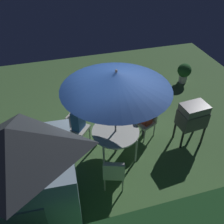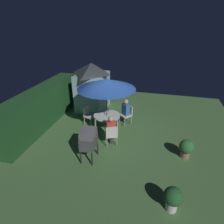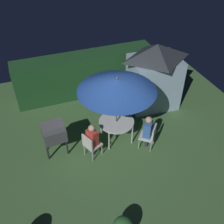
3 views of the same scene
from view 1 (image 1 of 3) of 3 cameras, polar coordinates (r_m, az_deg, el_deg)
The scene contains 12 objects.
ground_plane at distance 7.01m, azimuth 1.17°, elevation -6.58°, with size 11.00×11.00×0.00m, color #47703D.
garden_shed at distance 4.73m, azimuth -19.36°, elevation -15.01°, with size 1.99×1.64×2.57m.
patio_table at distance 6.21m, azimuth 0.80°, elevation -4.79°, with size 1.17×1.17×0.77m.
patio_umbrella at distance 5.30m, azimuth 0.94°, elevation 7.17°, with size 2.43×2.43×2.47m.
bbq_grill at distance 6.80m, azimuth 17.82°, elevation -0.92°, with size 0.74×0.56×1.20m.
chair_near_shed at distance 6.95m, azimuth 7.97°, elevation -1.70°, with size 0.61×0.61×0.90m.
chair_far_side at distance 6.76m, azimuth -8.17°, elevation -3.08°, with size 0.65×0.65×0.90m.
chair_toward_hedge at distance 5.63m, azimuth 0.43°, elevation -13.49°, with size 0.58×0.59×0.90m.
potted_plant_by_shed at distance 9.19m, azimuth 1.50°, elevation 8.64°, with size 0.52×0.52×0.72m.
potted_plant_by_grill at distance 9.65m, azimuth 16.06°, elevation 8.78°, with size 0.50×0.50×0.74m.
person_in_red at distance 6.74m, azimuth 7.66°, elevation -0.28°, with size 0.36×0.41×1.26m.
person_in_blue at distance 6.55m, azimuth -7.74°, elevation -1.57°, with size 0.40×0.41×1.26m.
Camera 1 is at (1.50, 4.75, 4.93)m, focal length 40.27 mm.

